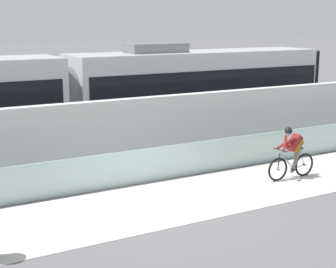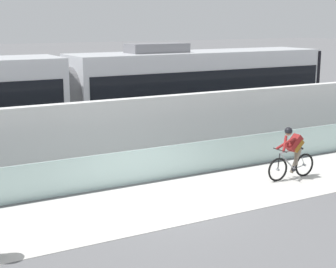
{
  "view_description": "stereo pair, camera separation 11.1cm",
  "coord_description": "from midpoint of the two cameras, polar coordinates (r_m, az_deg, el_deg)",
  "views": [
    {
      "loc": [
        -6.41,
        -11.42,
        4.68
      ],
      "look_at": [
        1.38,
        2.35,
        1.25
      ],
      "focal_mm": 56.03,
      "sensor_mm": 36.0,
      "label": 1
    },
    {
      "loc": [
        -6.31,
        -11.47,
        4.68
      ],
      "look_at": [
        1.38,
        2.35,
        1.25
      ],
      "focal_mm": 56.03,
      "sensor_mm": 36.0,
      "label": 2
    }
  ],
  "objects": [
    {
      "name": "ground_plane",
      "position": [
        13.9,
        -0.4,
        -7.43
      ],
      "size": [
        200.0,
        200.0,
        0.0
      ],
      "primitive_type": "plane",
      "color": "slate"
    },
    {
      "name": "bike_path_deck",
      "position": [
        13.9,
        -0.4,
        -7.41
      ],
      "size": [
        32.0,
        3.2,
        0.01
      ],
      "primitive_type": "cube",
      "color": "silver",
      "rests_on": "ground"
    },
    {
      "name": "glass_parapet",
      "position": [
        15.32,
        -3.78,
        -3.61
      ],
      "size": [
        32.0,
        0.05,
        1.01
      ],
      "primitive_type": "cube",
      "color": "silver",
      "rests_on": "ground"
    },
    {
      "name": "concrete_barrier_wall",
      "position": [
        16.76,
        -6.48,
        -0.11
      ],
      "size": [
        32.0,
        0.36,
        2.24
      ],
      "primitive_type": "cube",
      "color": "silver",
      "rests_on": "ground"
    },
    {
      "name": "tram_rail_near",
      "position": [
        19.27,
        -9.31,
        -1.97
      ],
      "size": [
        32.0,
        0.08,
        0.01
      ],
      "primitive_type": "cube",
      "color": "#595654",
      "rests_on": "ground"
    },
    {
      "name": "tram_rail_far",
      "position": [
        20.59,
        -10.7,
        -1.11
      ],
      "size": [
        32.0,
        0.08,
        0.01
      ],
      "primitive_type": "cube",
      "color": "#595654",
      "rests_on": "ground"
    },
    {
      "name": "tram",
      "position": [
        19.44,
        -11.35,
        3.75
      ],
      "size": [
        22.56,
        2.54,
        3.81
      ],
      "color": "silver",
      "rests_on": "ground"
    },
    {
      "name": "cyclist_on_bike",
      "position": [
        16.14,
        13.15,
        -2.07
      ],
      "size": [
        1.77,
        0.58,
        1.61
      ],
      "color": "black",
      "rests_on": "ground"
    }
  ]
}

